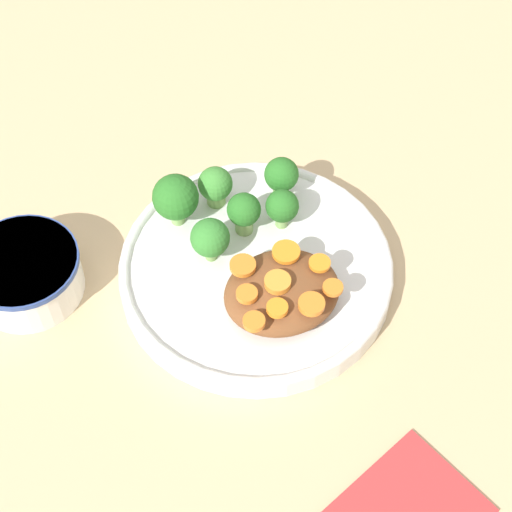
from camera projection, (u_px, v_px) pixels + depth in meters
The scene contains 19 objects.
ground_plane at pixel (256, 278), 0.86m from camera, with size 4.00×4.00×0.00m, color tan.
plate at pixel (256, 269), 0.85m from camera, with size 0.27×0.27×0.03m.
dip_bowl at pixel (25, 272), 0.83m from camera, with size 0.11×0.11×0.05m.
stew_mound at pixel (282, 292), 0.80m from camera, with size 0.11×0.10×0.03m, color brown.
broccoli_floret_0 at pixel (210, 238), 0.82m from camera, with size 0.04×0.04×0.05m.
broccoli_floret_1 at pixel (215, 185), 0.87m from camera, with size 0.04×0.04×0.05m.
broccoli_floret_2 at pixel (244, 212), 0.84m from camera, with size 0.03×0.03×0.05m.
broccoli_floret_3 at pixel (281, 176), 0.87m from camera, with size 0.04×0.04×0.05m.
broccoli_floret_4 at pixel (176, 198), 0.84m from camera, with size 0.05×0.05×0.06m.
broccoli_floret_5 at pixel (282, 207), 0.85m from camera, with size 0.03×0.03×0.05m.
carrot_slice_0 at pixel (333, 288), 0.78m from camera, with size 0.02×0.02×0.00m, color orange.
carrot_slice_1 at pixel (277, 308), 0.77m from camera, with size 0.02×0.02×0.01m, color orange.
carrot_slice_2 at pixel (279, 282), 0.78m from camera, with size 0.02×0.02×0.01m, color orange.
carrot_slice_3 at pixel (320, 263), 0.80m from camera, with size 0.02×0.02×0.00m, color orange.
carrot_slice_4 at pixel (286, 252), 0.81m from camera, with size 0.03×0.03×0.00m, color orange.
carrot_slice_5 at pixel (243, 265), 0.80m from camera, with size 0.02×0.02×0.01m, color orange.
carrot_slice_6 at pixel (312, 304), 0.77m from camera, with size 0.02×0.02×0.01m, color orange.
carrot_slice_7 at pixel (247, 294), 0.78m from camera, with size 0.02×0.02×0.01m, color orange.
carrot_slice_8 at pixel (254, 322), 0.76m from camera, with size 0.02×0.02×0.01m, color orange.
Camera 1 is at (-0.19, -0.45, 0.70)m, focal length 60.00 mm.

